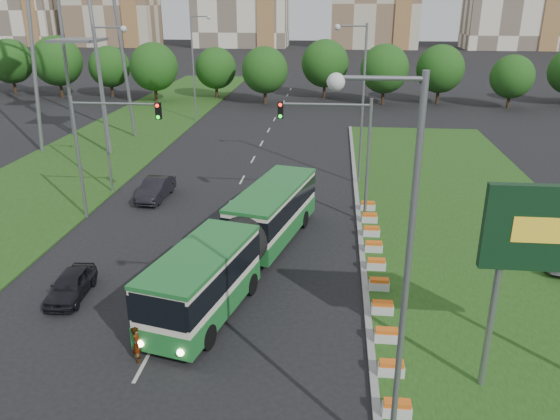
# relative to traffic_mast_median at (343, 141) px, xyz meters

# --- Properties ---
(ground) EXTENTS (360.00, 360.00, 0.00)m
(ground) POSITION_rel_traffic_mast_median_xyz_m (-4.78, -10.00, -5.35)
(ground) COLOR black
(ground) RESTS_ON ground
(grass_median) EXTENTS (14.00, 60.00, 0.15)m
(grass_median) POSITION_rel_traffic_mast_median_xyz_m (8.22, -2.00, -5.27)
(grass_median) COLOR #1F4513
(grass_median) RESTS_ON ground
(median_kerb) EXTENTS (0.30, 60.00, 0.18)m
(median_kerb) POSITION_rel_traffic_mast_median_xyz_m (1.27, -2.00, -5.26)
(median_kerb) COLOR gray
(median_kerb) RESTS_ON ground
(left_verge) EXTENTS (12.00, 110.00, 0.10)m
(left_verge) POSITION_rel_traffic_mast_median_xyz_m (-22.78, 15.00, -5.30)
(left_verge) COLOR #1F4513
(left_verge) RESTS_ON ground
(lane_markings) EXTENTS (0.20, 100.00, 0.01)m
(lane_markings) POSITION_rel_traffic_mast_median_xyz_m (-7.78, 10.00, -5.35)
(lane_markings) COLOR #ADADA6
(lane_markings) RESTS_ON ground
(flower_planters) EXTENTS (1.10, 20.30, 0.60)m
(flower_planters) POSITION_rel_traffic_mast_median_xyz_m (1.92, -8.10, -4.90)
(flower_planters) COLOR silver
(flower_planters) RESTS_ON grass_median
(traffic_mast_median) EXTENTS (5.76, 0.32, 8.00)m
(traffic_mast_median) POSITION_rel_traffic_mast_median_xyz_m (0.00, 0.00, 0.00)
(traffic_mast_median) COLOR gray
(traffic_mast_median) RESTS_ON ground
(traffic_mast_left) EXTENTS (5.76, 0.32, 8.00)m
(traffic_mast_left) POSITION_rel_traffic_mast_median_xyz_m (-15.16, -1.00, 0.00)
(traffic_mast_left) COLOR gray
(traffic_mast_left) RESTS_ON ground
(street_lamps) EXTENTS (36.00, 60.00, 12.00)m
(street_lamps) POSITION_rel_traffic_mast_median_xyz_m (-7.78, 0.00, 0.65)
(street_lamps) COLOR gray
(street_lamps) RESTS_ON ground
(tree_line) EXTENTS (120.00, 8.00, 9.00)m
(tree_line) POSITION_rel_traffic_mast_median_xyz_m (5.22, 45.00, -0.85)
(tree_line) COLOR #194813
(tree_line) RESTS_ON ground
(articulated_bus) EXTENTS (2.72, 17.42, 2.87)m
(articulated_bus) POSITION_rel_traffic_mast_median_xyz_m (-5.18, -7.38, -3.59)
(articulated_bus) COLOR beige
(articulated_bus) RESTS_ON ground
(car_left_near) EXTENTS (1.81, 3.93, 1.31)m
(car_left_near) POSITION_rel_traffic_mast_median_xyz_m (-12.98, -11.14, -4.70)
(car_left_near) COLOR black
(car_left_near) RESTS_ON ground
(car_left_far) EXTENTS (1.80, 4.64, 1.51)m
(car_left_far) POSITION_rel_traffic_mast_median_xyz_m (-13.28, 2.97, -4.60)
(car_left_far) COLOR black
(car_left_far) RESTS_ON ground
(car_median) EXTENTS (2.79, 5.18, 1.43)m
(car_median) POSITION_rel_traffic_mast_median_xyz_m (11.81, -5.08, -4.49)
(car_median) COLOR #97999F
(car_median) RESTS_ON grass_median
(pedestrian) EXTENTS (0.52, 0.65, 1.54)m
(pedestrian) POSITION_rel_traffic_mast_median_xyz_m (-8.05, -15.69, -4.58)
(pedestrian) COLOR gray
(pedestrian) RESTS_ON ground
(shopping_trolley) EXTENTS (0.37, 0.39, 0.63)m
(shopping_trolley) POSITION_rel_traffic_mast_median_xyz_m (-8.07, -14.33, -5.04)
(shopping_trolley) COLOR orange
(shopping_trolley) RESTS_ON ground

